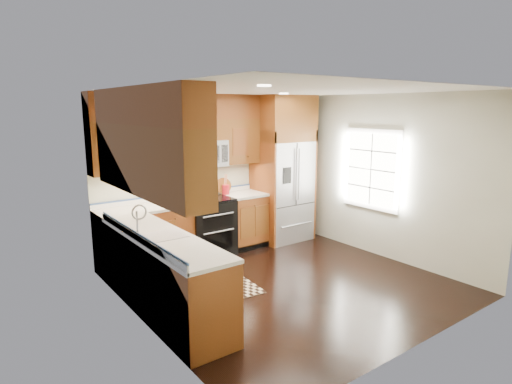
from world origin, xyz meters
TOP-DOWN VIEW (x-y plane):
  - ground at (0.00, 0.00)m, footprint 4.00×4.00m
  - wall_back at (0.00, 2.00)m, footprint 4.00×0.02m
  - wall_left at (-2.00, 0.00)m, footprint 0.02×4.00m
  - wall_right at (2.00, 0.00)m, footprint 0.02×4.00m
  - window at (1.98, 0.20)m, footprint 0.04×1.10m
  - base_cabinets at (-1.23, 0.90)m, footprint 2.85×3.00m
  - countertop at (-1.09, 1.01)m, footprint 2.86×3.01m
  - upper_cabinets at (-1.15, 1.09)m, footprint 2.85×3.00m
  - range at (-0.25, 1.67)m, footprint 0.76×0.67m
  - microwave at (-0.25, 1.80)m, footprint 0.76×0.40m
  - refrigerator at (1.30, 1.63)m, footprint 0.98×0.75m
  - sink_faucet at (-1.73, 0.23)m, footprint 0.54×0.44m
  - rug at (-0.73, 0.59)m, footprint 0.89×1.36m
  - knife_block at (-0.69, 1.79)m, footprint 0.11×0.14m
  - utensil_crock at (0.19, 1.80)m, footprint 0.15×0.15m
  - cutting_board at (0.19, 1.88)m, footprint 0.34×0.34m

SIDE VIEW (x-z plane):
  - ground at x=0.00m, z-range 0.00..0.00m
  - rug at x=-0.73m, z-range 0.00..0.01m
  - base_cabinets at x=-1.23m, z-range 0.00..0.90m
  - range at x=-0.25m, z-range 0.00..0.94m
  - countertop at x=-1.09m, z-range 0.90..0.94m
  - cutting_board at x=0.19m, z-range 0.94..0.96m
  - sink_faucet at x=-1.73m, z-range 0.81..1.18m
  - knife_block at x=-0.69m, z-range 0.92..1.18m
  - utensil_crock at x=0.19m, z-range 0.89..1.23m
  - wall_back at x=0.00m, z-range 0.00..2.60m
  - wall_left at x=-2.00m, z-range 0.00..2.60m
  - wall_right at x=2.00m, z-range 0.00..2.60m
  - refrigerator at x=1.30m, z-range 0.00..2.60m
  - window at x=1.98m, z-range 0.75..2.05m
  - microwave at x=-0.25m, z-range 1.45..1.87m
  - upper_cabinets at x=-1.15m, z-range 1.45..2.60m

